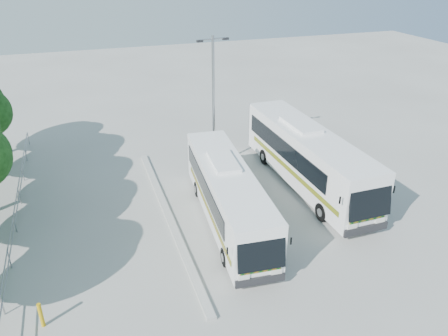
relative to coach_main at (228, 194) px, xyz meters
name	(u,v)px	position (x,y,z in m)	size (l,w,h in m)	color
ground	(220,228)	(-0.60, -0.42, -1.68)	(100.00, 100.00, 0.00)	#ACACA7
kerb_divider	(168,215)	(-2.90, 1.58, -1.60)	(0.40, 16.00, 0.15)	#B2B2AD
railing	(16,210)	(-10.60, 3.58, -0.94)	(0.06, 22.00, 1.00)	gray
coach_main	(228,194)	(0.00, 0.00, 0.00)	(3.12, 11.17, 3.06)	white
coach_adjacent	(307,156)	(5.92, 2.44, 0.22)	(2.74, 12.50, 3.46)	white
lamppost	(213,98)	(1.40, 6.74, 3.03)	(2.09, 0.51, 8.54)	#92959A
bollard	(41,315)	(-9.13, -4.55, -1.12)	(0.15, 0.15, 1.11)	#C6980B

